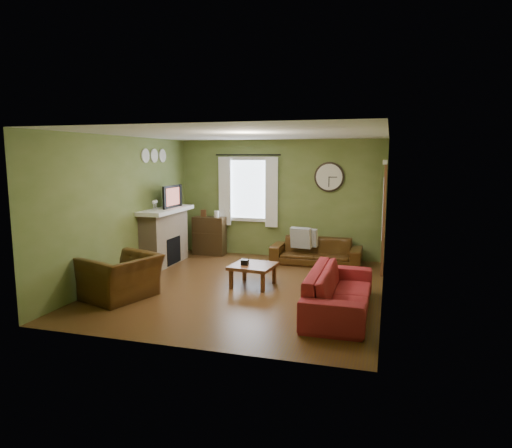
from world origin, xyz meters
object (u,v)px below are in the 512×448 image
(sofa_red, at_px, (340,291))
(armchair, at_px, (121,277))
(bookshelf, at_px, (209,236))
(sofa_brown, at_px, (316,251))
(coffee_table, at_px, (253,275))

(sofa_red, relative_size, armchair, 2.01)
(bookshelf, xyz_separation_m, armchair, (-0.10, -3.45, -0.09))
(bookshelf, xyz_separation_m, sofa_brown, (2.50, -0.25, -0.16))
(sofa_brown, xyz_separation_m, coffee_table, (-0.80, -1.94, -0.08))
(sofa_brown, distance_m, coffee_table, 2.10)
(sofa_brown, relative_size, coffee_table, 2.59)
(sofa_red, bearing_deg, sofa_brown, 15.36)
(armchair, bearing_deg, sofa_brown, 159.08)
(bookshelf, xyz_separation_m, coffee_table, (1.71, -2.20, -0.24))
(bookshelf, relative_size, coffee_table, 1.21)
(bookshelf, relative_size, sofa_brown, 0.47)
(sofa_brown, bearing_deg, bookshelf, 174.22)
(sofa_brown, xyz_separation_m, armchair, (-2.60, -3.19, 0.07))
(sofa_brown, xyz_separation_m, sofa_red, (0.79, -2.86, 0.04))
(bookshelf, height_order, armchair, bookshelf)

